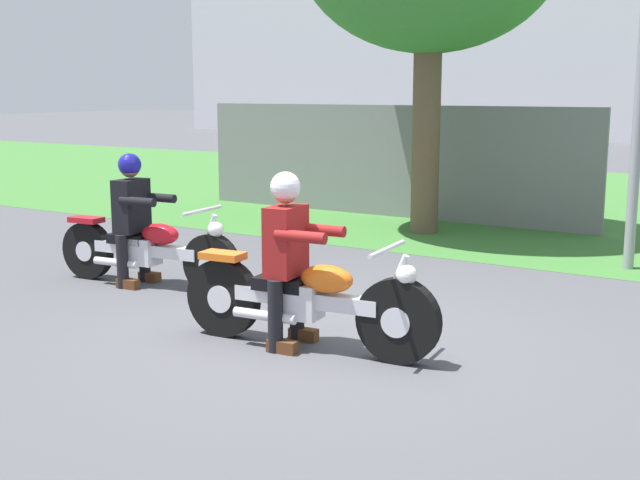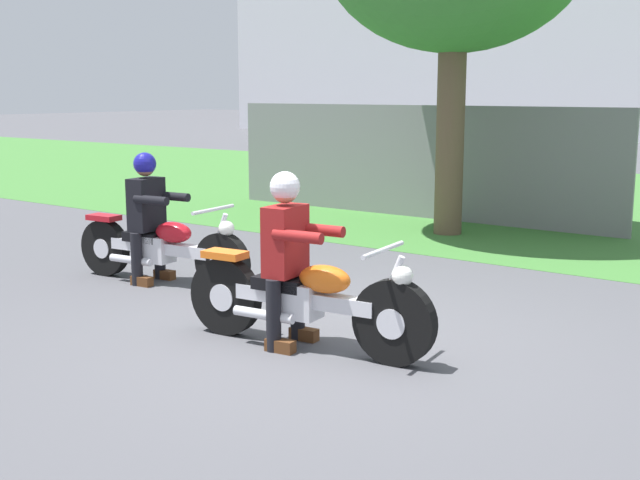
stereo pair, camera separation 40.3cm
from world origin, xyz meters
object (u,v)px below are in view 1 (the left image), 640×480
(rider_lead, at_px, (288,246))
(rider_follow, at_px, (133,209))
(motorcycle_follow, at_px, (147,250))
(motorcycle_lead, at_px, (307,300))

(rider_lead, height_order, rider_follow, rider_lead)
(motorcycle_follow, height_order, rider_follow, rider_follow)
(rider_lead, bearing_deg, motorcycle_follow, 153.96)
(motorcycle_follow, bearing_deg, rider_follow, 179.15)
(motorcycle_lead, relative_size, rider_follow, 1.59)
(motorcycle_lead, xyz_separation_m, rider_lead, (-0.17, -0.02, 0.42))
(motorcycle_follow, relative_size, rider_follow, 1.61)
(motorcycle_follow, distance_m, rider_follow, 0.46)
(rider_lead, distance_m, motorcycle_follow, 2.59)
(rider_lead, relative_size, rider_follow, 1.01)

